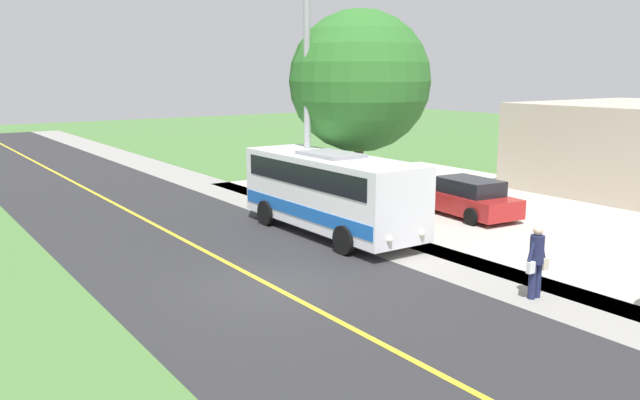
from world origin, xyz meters
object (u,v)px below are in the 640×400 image
shuttle_bus_front (331,189)px  tree_curbside (360,81)px  pedestrian_with_bags (536,259)px  parked_car_near (466,198)px  street_light_pole (304,95)px

shuttle_bus_front → tree_curbside: size_ratio=0.99×
pedestrian_with_bags → parked_car_near: 9.20m
street_light_pole → parked_car_near: size_ratio=1.84×
street_light_pole → tree_curbside: (-2.52, -0.01, 0.45)m
pedestrian_with_bags → tree_curbside: (-2.59, -10.25, 4.08)m
shuttle_bus_front → street_light_pole: size_ratio=0.91×
shuttle_bus_front → tree_curbside: 5.11m
shuttle_bus_front → pedestrian_with_bags: bearing=92.5°
pedestrian_with_bags → street_light_pole: 10.86m
street_light_pole → tree_curbside: size_ratio=1.08×
street_light_pole → shuttle_bus_front: bearing=79.2°
parked_car_near → shuttle_bus_front: bearing=-6.5°
street_light_pole → parked_car_near: 7.32m
pedestrian_with_bags → tree_curbside: bearing=-104.2°
shuttle_bus_front → tree_curbside: tree_curbside is taller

